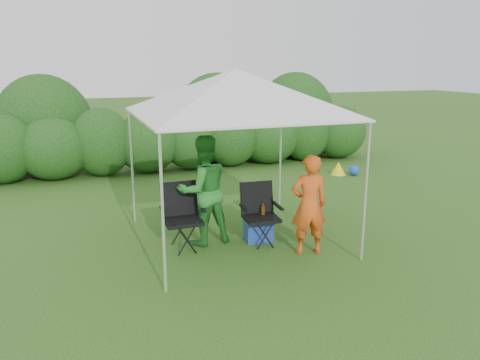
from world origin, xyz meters
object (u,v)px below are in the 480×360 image
object	(u,v)px
canopy	(235,92)
chair_left	(181,212)
chair_right	(259,209)
man	(309,205)
cooler	(258,229)
woman	(203,190)

from	to	relation	value
canopy	chair_left	size ratio (longest dim) A/B	2.93
canopy	chair_left	distance (m)	2.09
chair_right	chair_left	distance (m)	1.28
canopy	man	bearing A→B (deg)	-48.39
man	cooler	distance (m)	1.09
chair_left	chair_right	bearing A→B (deg)	-9.29
woman	chair_right	bearing A→B (deg)	154.95
canopy	cooler	bearing A→B (deg)	-34.33
chair_right	cooler	size ratio (longest dim) A/B	1.99
canopy	chair_left	xyz separation A→B (m)	(-0.94, -0.05, -1.86)
woman	chair_left	bearing A→B (deg)	0.54
canopy	chair_left	bearing A→B (deg)	-177.10
chair_right	cooler	bearing A→B (deg)	87.48
woman	cooler	xyz separation A→B (m)	(0.88, -0.23, -0.70)
chair_right	chair_left	size ratio (longest dim) A/B	0.95
chair_left	cooler	world-z (taller)	chair_left
woman	cooler	size ratio (longest dim) A/B	3.60
chair_right	woman	bearing A→B (deg)	166.84
chair_left	cooler	bearing A→B (deg)	-7.30
chair_right	chair_left	bearing A→B (deg)	174.40
woman	man	bearing A→B (deg)	137.78
chair_right	man	xyz separation A→B (m)	(0.54, -0.70, 0.22)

